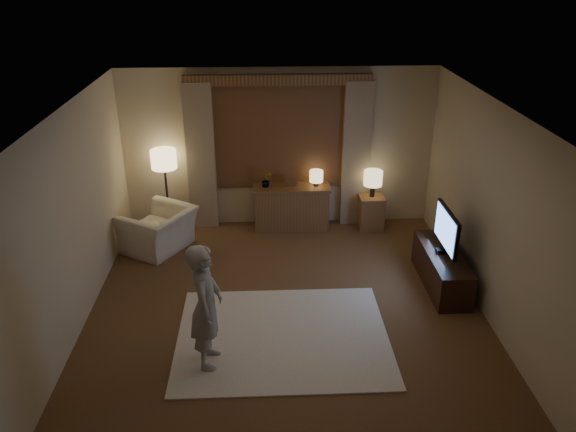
{
  "coord_description": "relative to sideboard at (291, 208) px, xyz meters",
  "views": [
    {
      "loc": [
        -0.25,
        -5.92,
        4.13
      ],
      "look_at": [
        0.05,
        0.6,
        1.1
      ],
      "focal_mm": 35.0,
      "sensor_mm": 36.0,
      "label": 1
    }
  ],
  "objects": [
    {
      "name": "room",
      "position": [
        -0.19,
        -2.0,
        0.98
      ],
      "size": [
        5.04,
        5.54,
        2.64
      ],
      "color": "brown",
      "rests_on": "ground"
    },
    {
      "name": "rug",
      "position": [
        -0.25,
        -2.97,
        -0.34
      ],
      "size": [
        2.5,
        2.0,
        0.02
      ],
      "primitive_type": "cube",
      "color": "white",
      "rests_on": "floor"
    },
    {
      "name": "sideboard",
      "position": [
        0.0,
        0.0,
        0.0
      ],
      "size": [
        1.2,
        0.4,
        0.7
      ],
      "primitive_type": "cube",
      "color": "brown",
      "rests_on": "floor"
    },
    {
      "name": "picture_frame",
      "position": [
        0.0,
        0.0,
        0.45
      ],
      "size": [
        0.16,
        0.02,
        0.2
      ],
      "primitive_type": "cube",
      "color": "brown",
      "rests_on": "sideboard"
    },
    {
      "name": "plant",
      "position": [
        -0.4,
        0.0,
        0.5
      ],
      "size": [
        0.17,
        0.13,
        0.3
      ],
      "primitive_type": "imported",
      "color": "#999999",
      "rests_on": "sideboard"
    },
    {
      "name": "table_lamp_sideboard",
      "position": [
        0.4,
        0.0,
        0.55
      ],
      "size": [
        0.22,
        0.22,
        0.3
      ],
      "color": "black",
      "rests_on": "sideboard"
    },
    {
      "name": "floor_lamp",
      "position": [
        -2.01,
        0.0,
        0.81
      ],
      "size": [
        0.4,
        0.4,
        1.38
      ],
      "color": "black",
      "rests_on": "floor"
    },
    {
      "name": "armchair",
      "position": [
        -2.07,
        -0.65,
        -0.03
      ],
      "size": [
        1.25,
        1.29,
        0.64
      ],
      "primitive_type": "imported",
      "rotation": [
        0.0,
        0.0,
        -2.12
      ],
      "color": "beige",
      "rests_on": "floor"
    },
    {
      "name": "side_table",
      "position": [
        1.32,
        -0.05,
        -0.07
      ],
      "size": [
        0.4,
        0.4,
        0.56
      ],
      "primitive_type": "cube",
      "color": "brown",
      "rests_on": "floor"
    },
    {
      "name": "table_lamp_side",
      "position": [
        1.32,
        -0.05,
        0.52
      ],
      "size": [
        0.3,
        0.3,
        0.44
      ],
      "color": "black",
      "rests_on": "side_table"
    },
    {
      "name": "tv_stand",
      "position": [
        1.96,
        -1.89,
        -0.1
      ],
      "size": [
        0.45,
        1.4,
        0.5
      ],
      "primitive_type": "cube",
      "color": "black",
      "rests_on": "floor"
    },
    {
      "name": "tv",
      "position": [
        1.95,
        -1.89,
        0.49
      ],
      "size": [
        0.21,
        0.86,
        0.62
      ],
      "color": "black",
      "rests_on": "tv_stand"
    },
    {
      "name": "person",
      "position": [
        -1.09,
        -3.38,
        0.4
      ],
      "size": [
        0.38,
        0.55,
        1.46
      ],
      "primitive_type": "imported",
      "rotation": [
        0.0,
        0.0,
        1.52
      ],
      "color": "#A29E96",
      "rests_on": "rug"
    }
  ]
}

